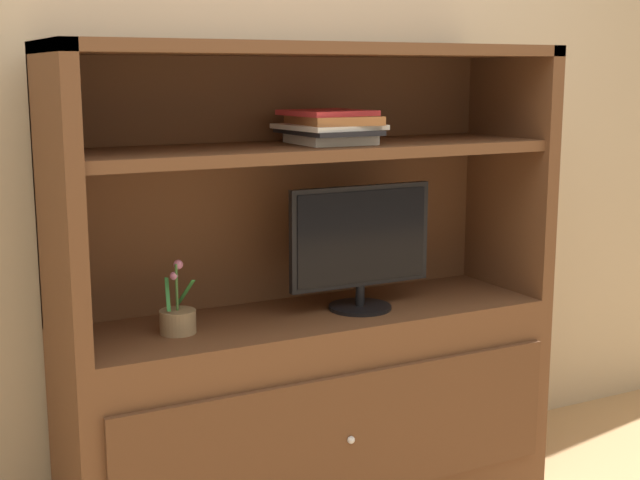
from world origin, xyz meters
The scene contains 5 objects.
painted_rear_wall centered at (0.00, 0.75, 1.40)m, with size 6.00×0.10×2.80m, color tan.
media_console centered at (0.00, 0.40, 0.50)m, with size 1.63×0.50×1.54m.
tv_monitor centered at (0.16, 0.37, 0.91)m, with size 0.51×0.21×0.41m.
potted_plant centered at (-0.46, 0.39, 0.73)m, with size 0.11×0.12×0.22m.
magazine_stack centered at (0.06, 0.40, 1.29)m, with size 0.30×0.32×0.11m.
Camera 1 is at (-1.27, -2.07, 1.46)m, focal length 49.56 mm.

